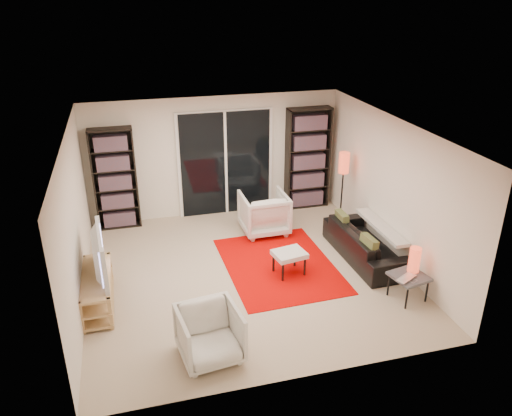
# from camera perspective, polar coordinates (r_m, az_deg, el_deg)

# --- Properties ---
(floor) EXTENTS (5.00, 5.00, 0.00)m
(floor) POSITION_cam_1_polar(r_m,az_deg,el_deg) (8.24, -1.15, -7.37)
(floor) COLOR tan
(floor) RESTS_ON ground
(wall_back) EXTENTS (5.00, 0.02, 2.40)m
(wall_back) POSITION_cam_1_polar(r_m,az_deg,el_deg) (9.98, -4.70, 5.87)
(wall_back) COLOR white
(wall_back) RESTS_ON ground
(wall_front) EXTENTS (5.00, 0.02, 2.40)m
(wall_front) POSITION_cam_1_polar(r_m,az_deg,el_deg) (5.58, 5.06, -9.73)
(wall_front) COLOR white
(wall_front) RESTS_ON ground
(wall_left) EXTENTS (0.02, 5.00, 2.40)m
(wall_left) POSITION_cam_1_polar(r_m,az_deg,el_deg) (7.55, -19.98, -1.71)
(wall_left) COLOR white
(wall_left) RESTS_ON ground
(wall_right) EXTENTS (0.02, 5.00, 2.40)m
(wall_right) POSITION_cam_1_polar(r_m,az_deg,el_deg) (8.58, 15.21, 2.02)
(wall_right) COLOR white
(wall_right) RESTS_ON ground
(ceiling) EXTENTS (5.00, 5.00, 0.02)m
(ceiling) POSITION_cam_1_polar(r_m,az_deg,el_deg) (7.29, -1.30, 8.96)
(ceiling) COLOR white
(ceiling) RESTS_ON wall_back
(sliding_door) EXTENTS (1.92, 0.08, 2.16)m
(sliding_door) POSITION_cam_1_polar(r_m,az_deg,el_deg) (10.02, -3.50, 5.09)
(sliding_door) COLOR white
(sliding_door) RESTS_ON ground
(bookshelf_left) EXTENTS (0.80, 0.30, 1.95)m
(bookshelf_left) POSITION_cam_1_polar(r_m,az_deg,el_deg) (9.75, -15.80, 3.19)
(bookshelf_left) COLOR black
(bookshelf_left) RESTS_ON ground
(bookshelf_right) EXTENTS (0.90, 0.30, 2.10)m
(bookshelf_right) POSITION_cam_1_polar(r_m,az_deg,el_deg) (10.36, 5.94, 5.64)
(bookshelf_right) COLOR black
(bookshelf_right) RESTS_ON ground
(tv_stand) EXTENTS (0.43, 1.35, 0.50)m
(tv_stand) POSITION_cam_1_polar(r_m,az_deg,el_deg) (7.68, -17.71, -8.90)
(tv_stand) COLOR tan
(tv_stand) RESTS_ON floor
(tv) EXTENTS (0.24, 1.18, 0.67)m
(tv) POSITION_cam_1_polar(r_m,az_deg,el_deg) (7.40, -18.11, -5.14)
(tv) COLOR black
(tv) RESTS_ON tv_stand
(rug) EXTENTS (1.81, 2.41, 0.01)m
(rug) POSITION_cam_1_polar(r_m,az_deg,el_deg) (8.45, 2.64, -6.51)
(rug) COLOR #CB0200
(rug) RESTS_ON floor
(sofa) EXTENTS (0.79, 1.91, 0.55)m
(sofa) POSITION_cam_1_polar(r_m,az_deg,el_deg) (8.74, 12.37, -3.96)
(sofa) COLOR black
(sofa) RESTS_ON floor
(armchair_back) EXTENTS (0.85, 0.87, 0.78)m
(armchair_back) POSITION_cam_1_polar(r_m,az_deg,el_deg) (9.38, 0.91, -0.56)
(armchair_back) COLOR silver
(armchair_back) RESTS_ON floor
(armchair_front) EXTENTS (0.83, 0.85, 0.69)m
(armchair_front) POSITION_cam_1_polar(r_m,az_deg,el_deg) (6.40, -5.30, -14.19)
(armchair_front) COLOR silver
(armchair_front) RESTS_ON floor
(ottoman) EXTENTS (0.56, 0.49, 0.40)m
(ottoman) POSITION_cam_1_polar(r_m,az_deg,el_deg) (8.06, 3.83, -5.40)
(ottoman) COLOR silver
(ottoman) RESTS_ON floor
(side_table) EXTENTS (0.58, 0.58, 0.40)m
(side_table) POSITION_cam_1_polar(r_m,az_deg,el_deg) (7.76, 17.08, -7.65)
(side_table) COLOR #45464A
(side_table) RESTS_ON floor
(laptop) EXTENTS (0.41, 0.36, 0.03)m
(laptop) POSITION_cam_1_polar(r_m,az_deg,el_deg) (7.61, 17.11, -7.84)
(laptop) COLOR silver
(laptop) RESTS_ON side_table
(table_lamp) EXTENTS (0.17, 0.17, 0.39)m
(table_lamp) POSITION_cam_1_polar(r_m,az_deg,el_deg) (7.78, 17.66, -5.64)
(table_lamp) COLOR #EE4626
(table_lamp) RESTS_ON side_table
(floor_lamp) EXTENTS (0.22, 0.22, 1.47)m
(floor_lamp) POSITION_cam_1_polar(r_m,az_deg,el_deg) (9.57, 9.97, 4.32)
(floor_lamp) COLOR black
(floor_lamp) RESTS_ON floor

